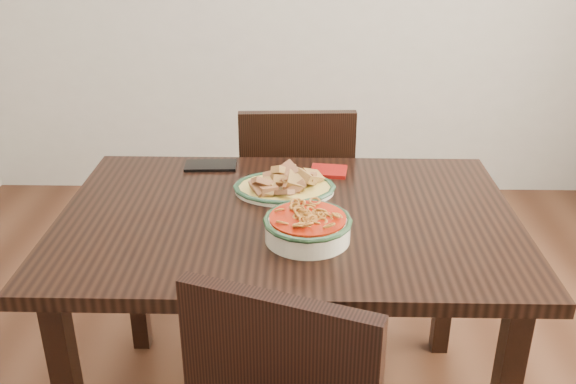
{
  "coord_description": "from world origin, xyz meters",
  "views": [
    {
      "loc": [
        0.06,
        -1.74,
        1.58
      ],
      "look_at": [
        0.02,
        -0.07,
        0.81
      ],
      "focal_mm": 40.0,
      "sensor_mm": 36.0,
      "label": 1
    }
  ],
  "objects_px": {
    "chair_far": "(296,199)",
    "dining_table": "(288,240)",
    "fish_plate": "(284,178)",
    "noodle_bowl": "(308,225)",
    "smartphone": "(211,165)"
  },
  "relations": [
    {
      "from": "dining_table",
      "to": "smartphone",
      "type": "bearing_deg",
      "value": 127.82
    },
    {
      "from": "chair_far",
      "to": "dining_table",
      "type": "bearing_deg",
      "value": 85.66
    },
    {
      "from": "dining_table",
      "to": "smartphone",
      "type": "xyz_separation_m",
      "value": [
        -0.27,
        0.35,
        0.09
      ]
    },
    {
      "from": "chair_far",
      "to": "fish_plate",
      "type": "distance_m",
      "value": 0.56
    },
    {
      "from": "fish_plate",
      "to": "smartphone",
      "type": "relative_size",
      "value": 1.79
    },
    {
      "from": "noodle_bowl",
      "to": "chair_far",
      "type": "bearing_deg",
      "value": 92.87
    },
    {
      "from": "dining_table",
      "to": "smartphone",
      "type": "distance_m",
      "value": 0.45
    },
    {
      "from": "fish_plate",
      "to": "noodle_bowl",
      "type": "distance_m",
      "value": 0.31
    },
    {
      "from": "dining_table",
      "to": "noodle_bowl",
      "type": "height_order",
      "value": "noodle_bowl"
    },
    {
      "from": "dining_table",
      "to": "chair_far",
      "type": "bearing_deg",
      "value": 88.48
    },
    {
      "from": "dining_table",
      "to": "chair_far",
      "type": "height_order",
      "value": "chair_far"
    },
    {
      "from": "chair_far",
      "to": "smartphone",
      "type": "height_order",
      "value": "chair_far"
    },
    {
      "from": "fish_plate",
      "to": "noodle_bowl",
      "type": "bearing_deg",
      "value": -77.07
    },
    {
      "from": "dining_table",
      "to": "noodle_bowl",
      "type": "relative_size",
      "value": 5.54
    },
    {
      "from": "dining_table",
      "to": "chair_far",
      "type": "distance_m",
      "value": 0.65
    }
  ]
}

